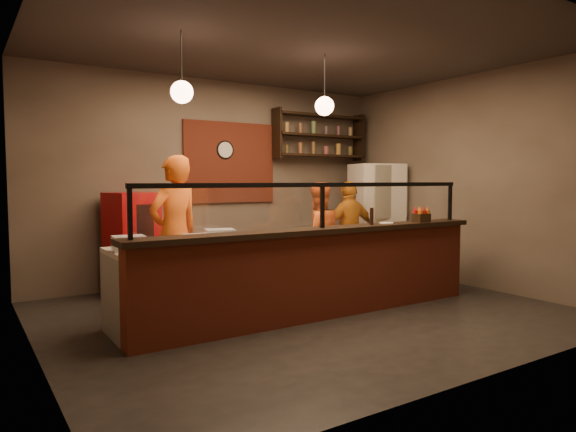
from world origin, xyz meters
TOP-DOWN VIEW (x-y plane):
  - floor at (0.00, 0.00)m, footprint 6.00×6.00m
  - ceiling at (0.00, 0.00)m, footprint 6.00×6.00m
  - wall_back at (0.00, 2.50)m, footprint 6.00×0.00m
  - wall_left at (-3.00, 0.00)m, footprint 0.00×5.00m
  - wall_right at (3.00, 0.00)m, footprint 0.00×5.00m
  - wall_front at (0.00, -2.50)m, footprint 6.00×0.00m
  - brick_patch at (0.20, 2.47)m, footprint 1.60×0.04m
  - service_counter at (0.00, -0.30)m, footprint 4.60×0.25m
  - counter_ledge at (0.00, -0.30)m, footprint 4.70×0.37m
  - worktop_cabinet at (0.00, 0.20)m, footprint 4.60×0.75m
  - worktop at (0.00, 0.20)m, footprint 4.60×0.75m
  - sneeze_guard at (0.00, -0.30)m, footprint 4.50×0.05m
  - wall_shelving at (1.90, 2.32)m, footprint 1.84×0.28m
  - wall_clock at (0.10, 2.46)m, footprint 0.30×0.04m
  - pendant_left at (-1.50, 0.20)m, footprint 0.24×0.24m
  - pendant_right at (0.40, 0.20)m, footprint 0.24×0.24m
  - cook_left at (-1.31, 0.98)m, footprint 0.80×0.63m
  - cook_mid at (0.89, 0.99)m, footprint 0.86×0.72m
  - cook_right at (1.67, 1.21)m, footprint 0.96×0.44m
  - fridge at (2.60, 1.61)m, footprint 0.98×0.94m
  - red_cooler at (-1.50, 2.15)m, footprint 0.74×0.71m
  - pizza_dough at (0.64, 0.28)m, footprint 0.56×0.56m
  - prep_tub_a at (-2.12, 0.12)m, footprint 0.33×0.28m
  - prep_tub_b at (-1.08, 0.19)m, footprint 0.38×0.34m
  - prep_tub_c at (-1.44, -0.06)m, footprint 0.31×0.26m
  - rolling_pin at (-0.48, 0.32)m, footprint 0.40×0.10m
  - condiment_caddy at (1.60, -0.34)m, footprint 0.20×0.16m
  - pepper_mill at (0.76, -0.30)m, footprint 0.05×0.05m
  - small_plate at (1.05, -0.27)m, footprint 0.22×0.22m

SIDE VIEW (x-z plane):
  - floor at x=0.00m, z-range 0.00..0.00m
  - worktop_cabinet at x=0.00m, z-range 0.00..0.85m
  - service_counter at x=0.00m, z-range 0.00..1.00m
  - red_cooler at x=-1.50m, z-range 0.00..1.44m
  - cook_mid at x=0.89m, z-range 0.00..1.58m
  - cook_right at x=1.67m, z-range 0.00..1.60m
  - worktop at x=0.00m, z-range 0.85..0.90m
  - pizza_dough at x=0.64m, z-range 0.90..0.91m
  - rolling_pin at x=-0.48m, z-range 0.90..0.97m
  - fridge at x=2.60m, z-range 0.00..1.89m
  - cook_left at x=-1.31m, z-range 0.00..1.92m
  - prep_tub_c at x=-1.44m, z-range 0.90..1.05m
  - prep_tub_a at x=-2.12m, z-range 0.90..1.05m
  - prep_tub_b at x=-1.08m, z-range 0.90..1.06m
  - counter_ledge at x=0.00m, z-range 1.00..1.06m
  - small_plate at x=1.05m, z-range 1.06..1.07m
  - condiment_caddy at x=1.60m, z-range 1.06..1.17m
  - pepper_mill at x=0.76m, z-range 1.06..1.27m
  - sneeze_guard at x=0.00m, z-range 1.11..1.63m
  - wall_back at x=0.00m, z-range -1.40..4.60m
  - wall_left at x=-3.00m, z-range -0.90..4.10m
  - wall_right at x=3.00m, z-range -0.90..4.10m
  - wall_front at x=0.00m, z-range -1.40..4.60m
  - brick_patch at x=0.20m, z-range 1.25..2.55m
  - wall_clock at x=0.10m, z-range 1.95..2.25m
  - wall_shelving at x=1.90m, z-range 1.98..2.83m
  - pendant_left at x=-1.50m, z-range 2.17..2.94m
  - pendant_right at x=0.40m, z-range 2.17..2.94m
  - ceiling at x=0.00m, z-range 3.20..3.20m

